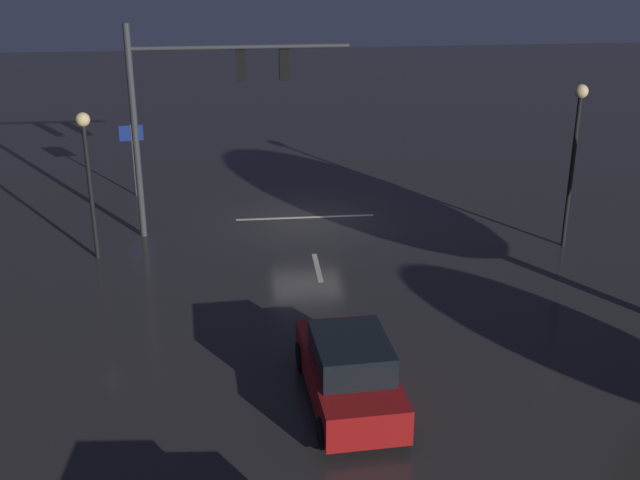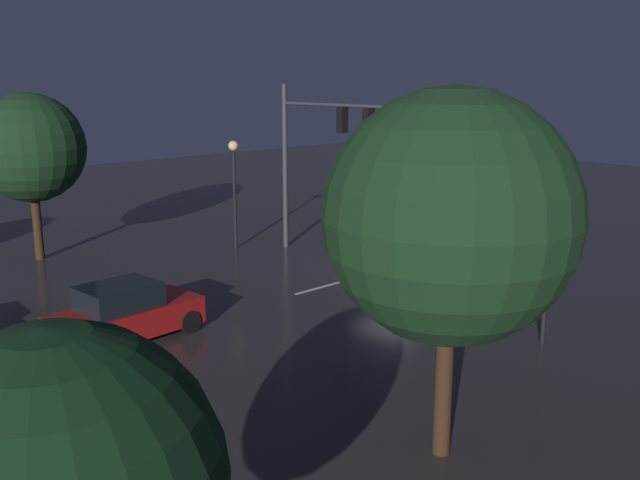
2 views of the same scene
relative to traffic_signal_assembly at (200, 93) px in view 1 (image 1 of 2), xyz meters
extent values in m
plane|color=#2D2B2B|center=(-3.48, -0.67, -4.86)|extent=(80.00, 80.00, 0.00)
cylinder|color=#383A3D|center=(2.18, 0.01, -1.30)|extent=(0.22, 0.22, 7.11)
cylinder|color=#383A3D|center=(-1.33, 0.01, 1.46)|extent=(7.02, 0.14, 0.14)
cube|color=black|center=(-1.33, 0.01, 0.89)|extent=(0.32, 0.36, 1.00)
sphere|color=black|center=(-1.33, -0.18, 1.21)|extent=(0.20, 0.20, 0.20)
sphere|color=black|center=(-1.33, -0.18, 0.89)|extent=(0.20, 0.20, 0.20)
sphere|color=#19F24C|center=(-1.33, -0.18, 0.57)|extent=(0.20, 0.20, 0.20)
cube|color=black|center=(-2.74, 0.01, 0.89)|extent=(0.32, 0.36, 1.00)
sphere|color=black|center=(-2.74, -0.18, 1.21)|extent=(0.20, 0.20, 0.20)
sphere|color=black|center=(-2.74, -0.18, 0.89)|extent=(0.20, 0.20, 0.20)
sphere|color=#19F24C|center=(-2.74, -0.18, 0.57)|extent=(0.20, 0.20, 0.20)
cube|color=beige|center=(-3.48, 3.33, -4.85)|extent=(0.16, 2.20, 0.01)
cube|color=beige|center=(-3.48, 9.33, -4.85)|extent=(0.16, 2.20, 0.01)
cube|color=beige|center=(-3.48, -1.19, -4.85)|extent=(5.00, 0.16, 0.01)
cube|color=maroon|center=(-3.45, 10.84, -4.24)|extent=(2.08, 4.41, 0.80)
cube|color=black|center=(-3.46, 11.04, -3.50)|extent=(1.73, 2.20, 0.68)
cylinder|color=black|center=(-2.50, 9.30, -4.52)|extent=(0.26, 0.69, 0.68)
cylinder|color=black|center=(-4.18, 9.19, -4.52)|extent=(0.26, 0.69, 0.68)
cylinder|color=black|center=(-2.71, 12.49, -4.52)|extent=(0.26, 0.69, 0.68)
cylinder|color=black|center=(-4.39, 12.38, -4.52)|extent=(0.26, 0.69, 0.68)
sphere|color=#F9EFC6|center=(-2.66, 8.77, -4.19)|extent=(0.20, 0.20, 0.20)
sphere|color=#F9EFC6|center=(-3.95, 8.68, -4.19)|extent=(0.20, 0.20, 0.20)
cylinder|color=black|center=(-11.79, 2.35, -2.36)|extent=(0.14, 0.14, 4.98)
sphere|color=#F9D88C|center=(-11.79, 2.35, 0.31)|extent=(0.44, 0.44, 0.44)
cylinder|color=black|center=(3.46, 1.82, -2.69)|extent=(0.14, 0.14, 4.34)
sphere|color=#F9D88C|center=(3.46, 1.82, -0.34)|extent=(0.44, 0.44, 0.44)
cylinder|color=#383A3D|center=(2.88, -4.36, -3.43)|extent=(0.09, 0.09, 2.85)
cube|color=navy|center=(2.88, -4.36, -2.36)|extent=(0.90, 0.19, 0.60)
camera|label=1|loc=(-1.19, 26.53, 5.48)|focal=45.88mm
camera|label=2|loc=(-21.31, 19.99, 2.57)|focal=39.80mm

